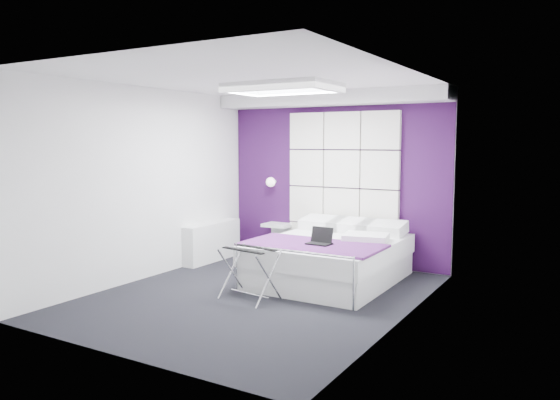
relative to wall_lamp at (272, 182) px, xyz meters
name	(u,v)px	position (x,y,z in m)	size (l,w,h in m)	color
floor	(257,296)	(1.05, -2.06, -1.22)	(4.40, 4.40, 0.00)	black
ceiling	(256,78)	(1.05, -2.06, 1.38)	(4.40, 4.40, 0.00)	white
wall_back	(335,179)	(1.05, 0.14, 0.08)	(3.60, 3.60, 0.00)	white
wall_left	(146,183)	(-0.75, -2.06, 0.08)	(4.40, 4.40, 0.00)	white
wall_right	(404,197)	(2.85, -2.06, 0.08)	(4.40, 4.40, 0.00)	white
accent_wall	(335,179)	(1.05, 0.13, 0.08)	(3.58, 0.02, 2.58)	#310D3C
soffit	(329,98)	(1.05, -0.11, 1.28)	(3.58, 0.50, 0.20)	white
headboard	(342,188)	(1.20, 0.08, -0.05)	(1.80, 0.08, 2.30)	white
skylight	(282,87)	(1.05, -1.46, 1.33)	(1.36, 0.86, 0.12)	white
wall_lamp	(272,182)	(0.00, 0.00, 0.00)	(0.15, 0.15, 0.15)	white
radiator	(212,242)	(-0.64, -0.76, -0.92)	(0.22, 1.20, 0.60)	white
bed	(330,258)	(1.50, -0.97, -0.91)	(1.74, 2.10, 0.73)	white
nightstand	(278,225)	(0.13, -0.04, -0.69)	(0.43, 0.34, 0.05)	white
luggage_rack	(250,274)	(1.05, -2.23, -0.91)	(0.62, 0.46, 0.61)	silver
laptop	(320,240)	(1.60, -1.45, -0.58)	(0.29, 0.21, 0.21)	black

